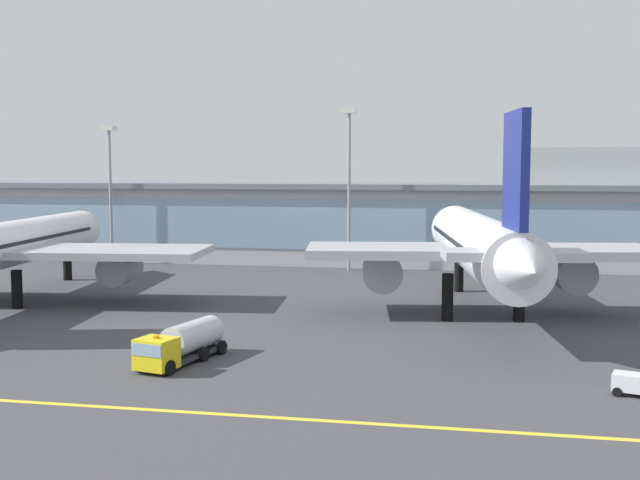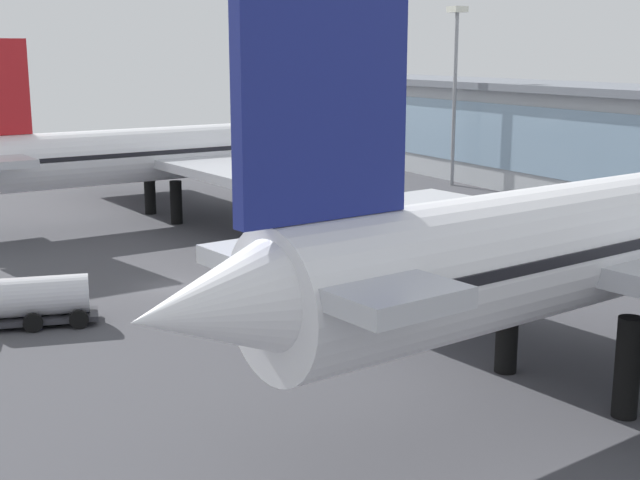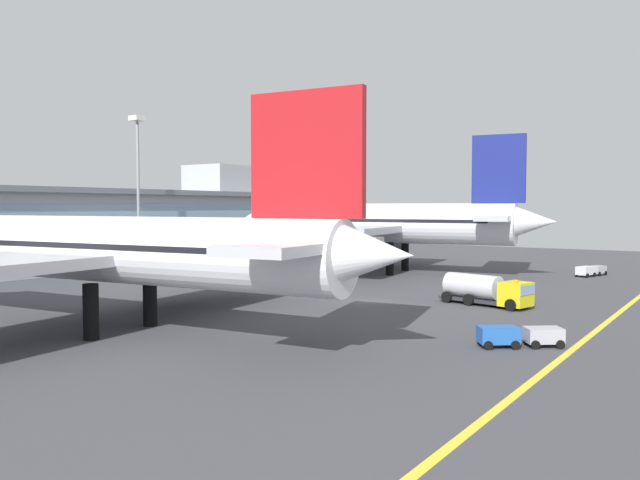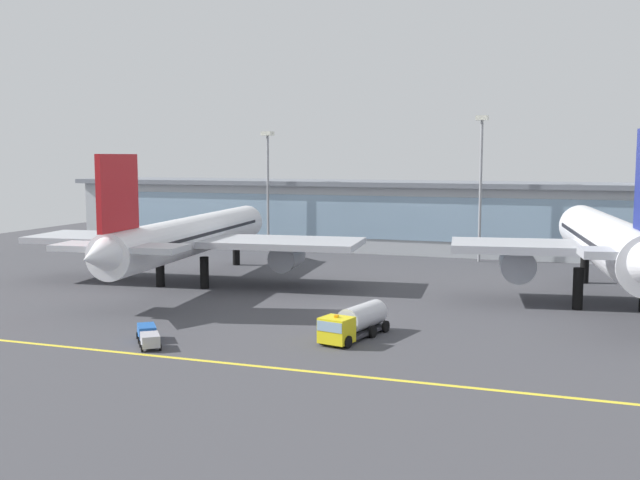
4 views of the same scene
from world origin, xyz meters
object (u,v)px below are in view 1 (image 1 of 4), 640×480
at_px(airliner_near_left, 2,247).
at_px(fuel_tanker_truck, 180,344).
at_px(apron_light_mast_west, 349,165).
at_px(airliner_near_right, 480,246).
at_px(apron_light_mast_centre, 110,172).

height_order(airliner_near_left, fuel_tanker_truck, airliner_near_left).
xyz_separation_m(fuel_tanker_truck, apron_light_mast_west, (4.15, 54.28, 13.40)).
xyz_separation_m(airliner_near_right, fuel_tanker_truck, (-21.95, -23.85, -5.42)).
relative_size(apron_light_mast_west, apron_light_mast_centre, 1.10).
height_order(airliner_near_left, apron_light_mast_west, apron_light_mast_west).
bearing_deg(airliner_near_right, airliner_near_left, 84.31).
bearing_deg(airliner_near_right, fuel_tanker_truck, 128.80).
relative_size(fuel_tanker_truck, apron_light_mast_centre, 0.45).
distance_m(airliner_near_right, apron_light_mast_centre, 62.97).
relative_size(airliner_near_right, apron_light_mast_west, 2.12).
distance_m(airliner_near_left, fuel_tanker_truck, 35.74).
relative_size(fuel_tanker_truck, apron_light_mast_west, 0.41).
distance_m(fuel_tanker_truck, apron_light_mast_west, 56.06).
bearing_deg(airliner_near_right, apron_light_mast_west, 21.75).
bearing_deg(airliner_near_left, apron_light_mast_centre, 0.29).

